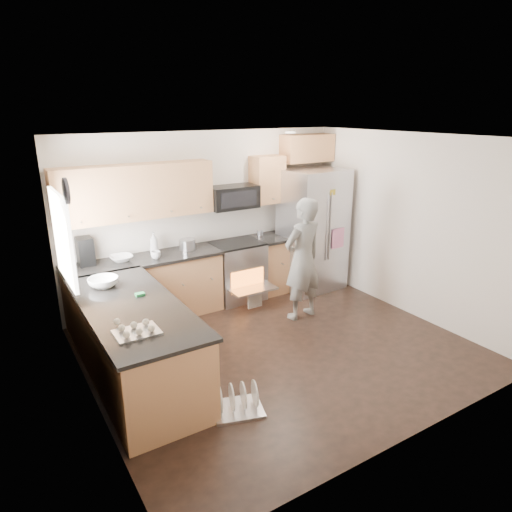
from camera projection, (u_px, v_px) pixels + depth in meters
ground at (279, 348)px, 5.80m from camera, size 4.50×4.50×0.00m
room_shell at (278, 220)px, 5.28m from camera, size 4.54×4.04×2.62m
back_cabinet_run at (178, 249)px, 6.62m from camera, size 4.45×0.64×2.50m
peninsula at (135, 343)px, 4.98m from camera, size 0.96×2.36×1.03m
stove_range at (237, 258)px, 7.13m from camera, size 0.76×0.97×1.79m
refrigerator at (313, 230)px, 7.49m from camera, size 1.01×0.81×1.99m
person at (303, 259)px, 6.42m from camera, size 0.69×0.49×1.76m
dish_rack at (238, 403)px, 4.58m from camera, size 0.59×0.52×0.31m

